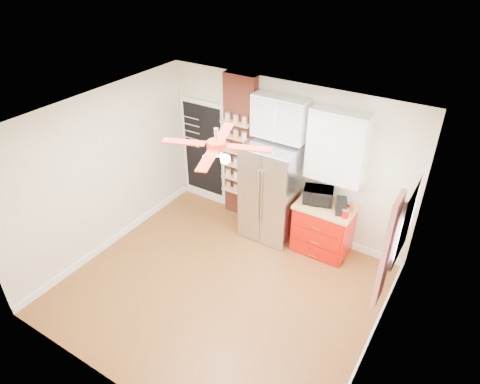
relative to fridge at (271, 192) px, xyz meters
The scene contains 21 objects.
floor 1.85m from the fridge, 88.24° to the right, with size 4.50×4.50×0.00m, color brown.
ceiling 2.45m from the fridge, 88.24° to the right, with size 4.50×4.50×0.00m, color white.
wall_back 0.60m from the fridge, 82.30° to the left, with size 4.50×0.02×2.70m, color beige.
wall_front 3.66m from the fridge, 89.21° to the right, with size 4.50×0.02×2.70m, color beige.
wall_left 2.78m from the fridge, 143.46° to the right, with size 0.02×4.00×2.70m, color beige.
wall_right 2.86m from the fridge, 35.33° to the right, with size 0.02×4.00×2.70m, color beige.
chalkboard 1.70m from the fridge, 168.59° to the left, with size 0.95×0.05×1.95m.
brick_pillar 0.97m from the fridge, 160.07° to the left, with size 0.60×0.16×2.70m, color brown.
fridge is the anchor object (origin of this frame).
upper_glass_cabinet 1.29m from the fridge, 90.00° to the left, with size 0.90×0.35×0.70m, color white.
red_cabinet 1.06m from the fridge, ahead, with size 0.94×0.64×0.90m.
upper_shelf_unit 1.41m from the fridge, 12.78° to the left, with size 0.90×0.30×1.15m, color white.
window 2.49m from the fridge, 17.75° to the right, with size 0.04×0.75×1.05m, color white.
curtain 2.63m from the fridge, 29.86° to the right, with size 0.06×0.40×1.55m, color red.
ceiling_fan 2.25m from the fridge, 88.24° to the right, with size 1.40×1.40×0.44m.
toaster_oven 0.83m from the fridge, ahead, with size 0.47×0.32×0.26m, color black.
coffee_maker 1.25m from the fridge, ahead, with size 0.16×0.21×0.26m, color black.
canister_left 1.35m from the fridge, ahead, with size 0.11×0.11×0.14m, color #A6090A.
canister_right 1.35m from the fridge, ahead, with size 0.10×0.10×0.13m, color #A82E09.
pantry_jar_oats 1.13m from the fridge, behind, with size 0.09×0.09×0.13m, color beige.
pantry_jar_beans 0.93m from the fridge, 167.81° to the left, with size 0.09×0.09×0.14m, color #996C4E.
Camera 1 is at (2.77, -3.89, 4.73)m, focal length 32.00 mm.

